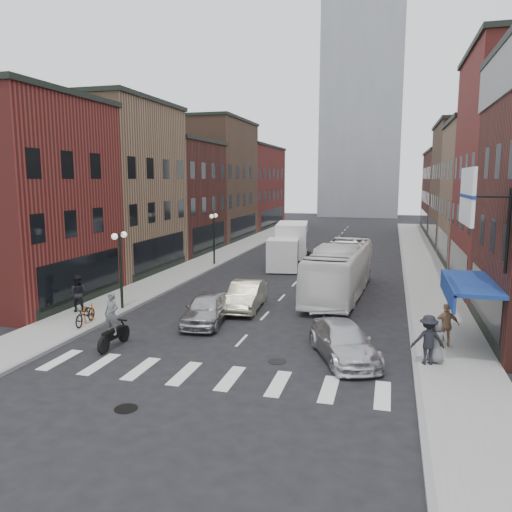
{
  "coord_description": "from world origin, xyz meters",
  "views": [
    {
      "loc": [
        5.94,
        -18.52,
        6.81
      ],
      "look_at": [
        -0.62,
        5.61,
        2.93
      ],
      "focal_mm": 35.0,
      "sensor_mm": 36.0,
      "label": 1
    }
  ],
  "objects_px": {
    "bike_rack": "(88,314)",
    "ped_right_a": "(428,340)",
    "streetlamp_near": "(120,256)",
    "sedan_left_far": "(246,296)",
    "parked_bicycle": "(86,314)",
    "motorcycle_rider": "(113,322)",
    "billboard_sign": "(470,198)",
    "ped_left_solo": "(78,293)",
    "sedan_left_near": "(207,308)",
    "ped_right_b": "(446,325)",
    "curb_car": "(343,342)",
    "streetlamp_far": "(214,229)",
    "ped_right_c": "(436,341)",
    "transit_bus": "(340,270)",
    "box_truck": "(290,245)"
  },
  "relations": [
    {
      "from": "motorcycle_rider",
      "to": "billboard_sign",
      "type": "bearing_deg",
      "value": 12.66
    },
    {
      "from": "streetlamp_near",
      "to": "ped_right_c",
      "type": "xyz_separation_m",
      "value": [
        15.1,
        -3.96,
        -1.95
      ]
    },
    {
      "from": "motorcycle_rider",
      "to": "ped_left_solo",
      "type": "bearing_deg",
      "value": 142.74
    },
    {
      "from": "billboard_sign",
      "to": "curb_car",
      "type": "xyz_separation_m",
      "value": [
        -4.22,
        -0.5,
        -5.47
      ]
    },
    {
      "from": "streetlamp_near",
      "to": "ped_right_c",
      "type": "height_order",
      "value": "streetlamp_near"
    },
    {
      "from": "parked_bicycle",
      "to": "ped_left_solo",
      "type": "height_order",
      "value": "ped_left_solo"
    },
    {
      "from": "parked_bicycle",
      "to": "curb_car",
      "type": "bearing_deg",
      "value": -12.82
    },
    {
      "from": "sedan_left_near",
      "to": "sedan_left_far",
      "type": "xyz_separation_m",
      "value": [
        1.04,
        3.0,
        -0.01
      ]
    },
    {
      "from": "sedan_left_far",
      "to": "ped_right_a",
      "type": "xyz_separation_m",
      "value": [
        8.69,
        -6.17,
        0.33
      ]
    },
    {
      "from": "sedan_left_far",
      "to": "parked_bicycle",
      "type": "xyz_separation_m",
      "value": [
        -6.21,
        -5.07,
        -0.09
      ]
    },
    {
      "from": "curb_car",
      "to": "ped_right_a",
      "type": "distance_m",
      "value": 3.06
    },
    {
      "from": "streetlamp_far",
      "to": "transit_bus",
      "type": "xyz_separation_m",
      "value": [
        10.56,
        -7.51,
        -1.38
      ]
    },
    {
      "from": "ped_right_c",
      "to": "billboard_sign",
      "type": "bearing_deg",
      "value": -142.29
    },
    {
      "from": "sedan_left_near",
      "to": "curb_car",
      "type": "distance_m",
      "value": 7.34
    },
    {
      "from": "streetlamp_near",
      "to": "ped_right_b",
      "type": "relative_size",
      "value": 2.34
    },
    {
      "from": "sedan_left_near",
      "to": "parked_bicycle",
      "type": "distance_m",
      "value": 5.57
    },
    {
      "from": "bike_rack",
      "to": "billboard_sign",
      "type": "bearing_deg",
      "value": -2.83
    },
    {
      "from": "box_truck",
      "to": "curb_car",
      "type": "relative_size",
      "value": 1.71
    },
    {
      "from": "sedan_left_near",
      "to": "ped_right_a",
      "type": "distance_m",
      "value": 10.24
    },
    {
      "from": "billboard_sign",
      "to": "sedan_left_far",
      "type": "distance_m",
      "value": 12.53
    },
    {
      "from": "transit_bus",
      "to": "sedan_left_far",
      "type": "bearing_deg",
      "value": -131.4
    },
    {
      "from": "curb_car",
      "to": "ped_right_b",
      "type": "relative_size",
      "value": 2.61
    },
    {
      "from": "sedan_left_near",
      "to": "ped_left_solo",
      "type": "bearing_deg",
      "value": 175.09
    },
    {
      "from": "ped_right_c",
      "to": "transit_bus",
      "type": "bearing_deg",
      "value": -56.14
    },
    {
      "from": "ped_right_a",
      "to": "billboard_sign",
      "type": "bearing_deg",
      "value": -161.37
    },
    {
      "from": "streetlamp_near",
      "to": "streetlamp_far",
      "type": "relative_size",
      "value": 1.0
    },
    {
      "from": "billboard_sign",
      "to": "bike_rack",
      "type": "xyz_separation_m",
      "value": [
        -16.19,
        0.8,
        -5.58
      ]
    },
    {
      "from": "transit_bus",
      "to": "ped_right_a",
      "type": "height_order",
      "value": "transit_bus"
    },
    {
      "from": "sedan_left_near",
      "to": "ped_right_c",
      "type": "height_order",
      "value": "ped_right_c"
    },
    {
      "from": "streetlamp_far",
      "to": "transit_bus",
      "type": "height_order",
      "value": "streetlamp_far"
    },
    {
      "from": "bike_rack",
      "to": "ped_left_solo",
      "type": "bearing_deg",
      "value": 136.09
    },
    {
      "from": "streetlamp_near",
      "to": "sedan_left_far",
      "type": "relative_size",
      "value": 0.93
    },
    {
      "from": "sedan_left_far",
      "to": "ped_right_a",
      "type": "relative_size",
      "value": 2.42
    },
    {
      "from": "ped_right_b",
      "to": "billboard_sign",
      "type": "bearing_deg",
      "value": 89.27
    },
    {
      "from": "sedan_left_near",
      "to": "ped_right_a",
      "type": "bearing_deg",
      "value": -24.16
    },
    {
      "from": "bike_rack",
      "to": "sedan_left_near",
      "type": "relative_size",
      "value": 0.19
    },
    {
      "from": "motorcycle_rider",
      "to": "parked_bicycle",
      "type": "height_order",
      "value": "motorcycle_rider"
    },
    {
      "from": "bike_rack",
      "to": "ped_right_a",
      "type": "height_order",
      "value": "ped_right_a"
    },
    {
      "from": "streetlamp_near",
      "to": "parked_bicycle",
      "type": "relative_size",
      "value": 2.2
    },
    {
      "from": "bike_rack",
      "to": "ped_right_b",
      "type": "relative_size",
      "value": 0.45
    },
    {
      "from": "transit_bus",
      "to": "ped_right_b",
      "type": "distance_m",
      "value": 9.88
    },
    {
      "from": "bike_rack",
      "to": "ped_left_solo",
      "type": "height_order",
      "value": "ped_left_solo"
    },
    {
      "from": "motorcycle_rider",
      "to": "ped_left_solo",
      "type": "distance_m",
      "value": 6.03
    },
    {
      "from": "bike_rack",
      "to": "transit_bus",
      "type": "relative_size",
      "value": 0.07
    },
    {
      "from": "streetlamp_near",
      "to": "sedan_left_near",
      "type": "distance_m",
      "value": 5.61
    },
    {
      "from": "ped_left_solo",
      "to": "billboard_sign",
      "type": "bearing_deg",
      "value": 158.35
    },
    {
      "from": "curb_car",
      "to": "parked_bicycle",
      "type": "height_order",
      "value": "curb_car"
    },
    {
      "from": "curb_car",
      "to": "sedan_left_far",
      "type": "bearing_deg",
      "value": 109.94
    },
    {
      "from": "ped_right_b",
      "to": "ped_right_c",
      "type": "distance_m",
      "value": 2.05
    },
    {
      "from": "parked_bicycle",
      "to": "ped_right_b",
      "type": "distance_m",
      "value": 15.77
    }
  ]
}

